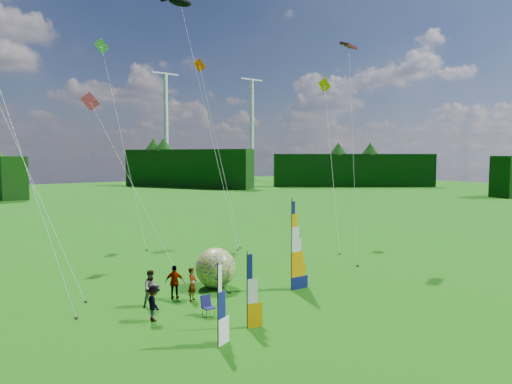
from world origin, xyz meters
TOP-DOWN VIEW (x-y plane):
  - ground at (0.00, 0.00)m, footprint 220.00×220.00m
  - treeline_ring at (0.00, 0.00)m, footprint 210.00×210.00m
  - turbine_left at (70.00, 95.00)m, footprint 8.00×1.20m
  - turbine_right at (45.00, 102.00)m, footprint 8.00×1.20m
  - feather_banner_main at (1.17, 3.63)m, footprint 1.33×0.21m
  - side_banner_left at (-4.05, 0.78)m, footprint 0.90×0.34m
  - side_banner_far at (-6.11, -0.07)m, footprint 0.93×0.44m
  - bol_inflatable at (-1.74, 6.69)m, footprint 2.91×2.91m
  - spectator_a at (-3.93, 5.51)m, footprint 0.74×0.70m
  - spectator_b at (-5.97, 5.93)m, footprint 0.94×0.56m
  - spectator_c at (-6.74, 4.13)m, footprint 0.49×1.07m
  - spectator_d at (-4.48, 6.35)m, footprint 1.05×0.97m
  - camp_chair at (-4.53, 3.09)m, footprint 0.57×0.57m
  - kite_whale at (5.96, 19.66)m, footprint 8.63×15.08m
  - kite_rainbow_delta at (-10.08, 11.76)m, footprint 12.02×13.44m
  - kite_parafoil at (10.23, 6.97)m, footprint 8.08×8.49m
  - small_kite_red at (-2.72, 15.85)m, footprint 5.38×10.93m
  - small_kite_orange at (6.39, 18.43)m, footprint 4.74×10.50m
  - small_kite_yellow at (13.03, 11.53)m, footprint 9.62×10.67m
  - small_kite_pink at (-10.91, 9.14)m, footprint 6.58×8.54m
  - small_kite_green at (-0.02, 23.67)m, footprint 3.35×13.09m

SIDE VIEW (x-z plane):
  - ground at x=0.00m, z-range 0.00..0.00m
  - camp_chair at x=-4.53m, z-range 0.00..0.95m
  - spectator_c at x=-6.74m, z-range 0.00..1.60m
  - spectator_a at x=-3.93m, z-range 0.00..1.70m
  - spectator_d at x=-4.48m, z-range 0.00..1.74m
  - spectator_b at x=-5.97m, z-range 0.00..1.81m
  - bol_inflatable at x=-1.74m, z-range 0.00..2.24m
  - side_banner_left at x=-4.05m, z-range 0.00..3.22m
  - side_banner_far at x=-6.11m, z-range 0.00..3.22m
  - feather_banner_main at x=1.17m, z-range 0.00..4.91m
  - treeline_ring at x=0.00m, z-range 0.00..8.00m
  - small_kite_red at x=-2.72m, z-range 0.00..12.51m
  - small_kite_yellow at x=13.03m, z-range 0.00..14.99m
  - kite_rainbow_delta at x=-10.08m, z-range 0.00..15.73m
  - small_kite_pink at x=-10.91m, z-range 0.00..16.69m
  - small_kite_orange at x=6.39m, z-range 0.00..16.70m
  - kite_parafoil at x=10.23m, z-range 0.00..17.42m
  - small_kite_green at x=-0.02m, z-range 0.00..18.78m
  - kite_whale at x=5.96m, z-range 0.00..23.47m
  - turbine_left at x=70.00m, z-range 0.00..30.00m
  - turbine_right at x=45.00m, z-range 0.00..30.00m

